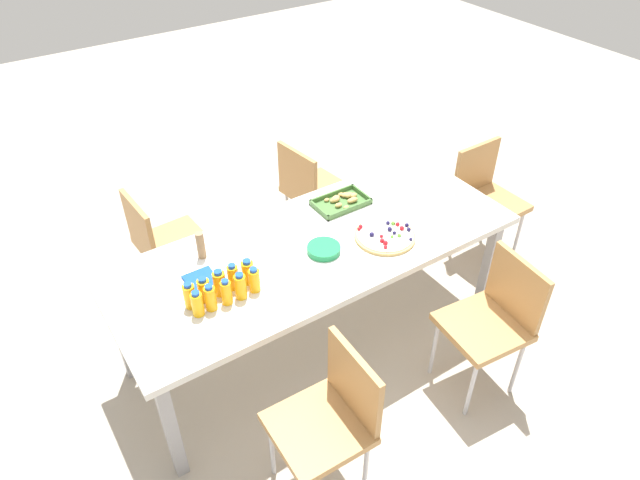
{
  "coord_description": "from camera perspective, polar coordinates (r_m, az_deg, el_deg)",
  "views": [
    {
      "loc": [
        -1.33,
        -2.04,
        2.68
      ],
      "look_at": [
        0.03,
        -0.01,
        0.77
      ],
      "focal_mm": 32.16,
      "sensor_mm": 36.0,
      "label": 1
    }
  ],
  "objects": [
    {
      "name": "ground_plane",
      "position": [
        3.62,
        -0.38,
        -9.72
      ],
      "size": [
        12.0,
        12.0,
        0.0
      ],
      "primitive_type": "plane",
      "color": "#B2A899"
    },
    {
      "name": "juice_bottle_9",
      "position": [
        2.85,
        -7.21,
        -3.18
      ],
      "size": [
        0.06,
        0.06,
        0.14
      ],
      "color": "#F9AE14",
      "rests_on": "party_table"
    },
    {
      "name": "fruit_pizza",
      "position": [
        3.16,
        6.5,
        0.44
      ],
      "size": [
        0.34,
        0.34,
        0.05
      ],
      "color": "tan",
      "rests_on": "party_table"
    },
    {
      "name": "party_table",
      "position": [
        3.14,
        -0.43,
        -1.29
      ],
      "size": [
        2.25,
        0.89,
        0.75
      ],
      "color": "silver",
      "rests_on": "ground_plane"
    },
    {
      "name": "chair_far_left",
      "position": [
        3.66,
        -15.44,
        -0.07
      ],
      "size": [
        0.42,
        0.42,
        0.83
      ],
      "rotation": [
        0.0,
        0.0,
        -1.51
      ],
      "color": "#B7844C",
      "rests_on": "ground_plane"
    },
    {
      "name": "juice_bottle_6",
      "position": [
        2.79,
        -11.47,
        -4.88
      ],
      "size": [
        0.06,
        0.06,
        0.14
      ],
      "color": "#FAAE14",
      "rests_on": "party_table"
    },
    {
      "name": "chair_far_right",
      "position": [
        4.02,
        -0.94,
        5.25
      ],
      "size": [
        0.45,
        0.45,
        0.83
      ],
      "rotation": [
        0.0,
        0.0,
        -1.44
      ],
      "color": "#B7844C",
      "rests_on": "ground_plane"
    },
    {
      "name": "juice_bottle_8",
      "position": [
        2.83,
        -8.65,
        -3.67
      ],
      "size": [
        0.05,
        0.05,
        0.15
      ],
      "color": "#F9AD14",
      "rests_on": "party_table"
    },
    {
      "name": "chair_near_left",
      "position": [
        2.66,
        1.12,
        -16.99
      ],
      "size": [
        0.41,
        0.41,
        0.83
      ],
      "rotation": [
        0.0,
        0.0,
        1.54
      ],
      "color": "#B7844C",
      "rests_on": "ground_plane"
    },
    {
      "name": "chair_end",
      "position": [
        4.12,
        16.08,
        4.47
      ],
      "size": [
        0.41,
        0.41,
        0.83
      ],
      "rotation": [
        0.0,
        0.0,
        3.16
      ],
      "color": "#B7844C",
      "rests_on": "ground_plane"
    },
    {
      "name": "napkin_stack",
      "position": [
        2.94,
        -11.74,
        -3.89
      ],
      "size": [
        0.15,
        0.15,
        0.01
      ],
      "primitive_type": "cube",
      "color": "#194CA5",
      "rests_on": "party_table"
    },
    {
      "name": "chair_near_right",
      "position": [
        3.18,
        16.95,
        -7.23
      ],
      "size": [
        0.44,
        0.44,
        0.83
      ],
      "rotation": [
        0.0,
        0.0,
        1.47
      ],
      "color": "#B7844C",
      "rests_on": "ground_plane"
    },
    {
      "name": "juice_bottle_3",
      "position": [
        2.77,
        -7.92,
        -4.58
      ],
      "size": [
        0.06,
        0.06,
        0.15
      ],
      "color": "#F9AF14",
      "rests_on": "party_table"
    },
    {
      "name": "cardboard_tube",
      "position": [
        3.03,
        -11.79,
        -0.51
      ],
      "size": [
        0.04,
        0.04,
        0.16
      ],
      "primitive_type": "cylinder",
      "color": "#9E7A56",
      "rests_on": "party_table"
    },
    {
      "name": "snack_tray",
      "position": [
        3.41,
        2.18,
        3.87
      ],
      "size": [
        0.32,
        0.2,
        0.04
      ],
      "color": "#477238",
      "rests_on": "party_table"
    },
    {
      "name": "juice_bottle_5",
      "position": [
        2.77,
        -12.84,
        -5.44
      ],
      "size": [
        0.06,
        0.06,
        0.14
      ],
      "color": "#F9AD14",
      "rests_on": "party_table"
    },
    {
      "name": "juice_bottle_4",
      "position": [
        2.8,
        -6.55,
        -3.98
      ],
      "size": [
        0.06,
        0.06,
        0.14
      ],
      "color": "#FAAE14",
      "rests_on": "party_table"
    },
    {
      "name": "juice_bottle_7",
      "position": [
        2.81,
        -9.97,
        -4.24
      ],
      "size": [
        0.06,
        0.06,
        0.14
      ],
      "color": "#FAAE14",
      "rests_on": "party_table"
    },
    {
      "name": "juice_bottle_0",
      "position": [
        2.72,
        -12.11,
        -6.23
      ],
      "size": [
        0.06,
        0.06,
        0.14
      ],
      "color": "#FAAE14",
      "rests_on": "party_table"
    },
    {
      "name": "juice_bottle_2",
      "position": [
        2.75,
        -9.3,
        -5.16
      ],
      "size": [
        0.05,
        0.05,
        0.14
      ],
      "color": "#FAAC14",
      "rests_on": "party_table"
    },
    {
      "name": "juice_bottle_1",
      "position": [
        2.74,
        -10.86,
        -5.68
      ],
      "size": [
        0.06,
        0.06,
        0.14
      ],
      "color": "#F9AC14",
      "rests_on": "party_table"
    },
    {
      "name": "plate_stack",
      "position": [
        3.04,
        0.43,
        -0.9
      ],
      "size": [
        0.18,
        0.18,
        0.03
      ],
      "color": "#1E8C4C",
      "rests_on": "party_table"
    }
  ]
}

